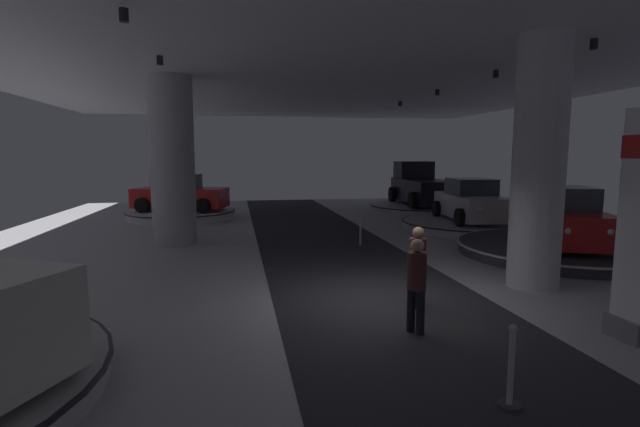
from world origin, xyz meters
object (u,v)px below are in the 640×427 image
Objects in this scene: pickup_truck_deep_right at (421,187)px; visitor_walking_far at (418,262)px; display_car_far_right at (471,202)px; display_car_mid_right at (562,219)px; display_platform_mid_right at (560,249)px; column_left at (172,162)px; column_right at (539,164)px; visitor_walking_near at (417,280)px; display_car_deep_left at (180,194)px; display_platform_deep_right at (423,207)px; display_platform_deep_left at (181,214)px; display_platform_far_right at (471,224)px.

visitor_walking_far is at bearing -112.86° from pickup_truck_deep_right.
display_car_far_right is at bearing 56.37° from visitor_walking_far.
pickup_truck_deep_right is 1.19× the size of display_car_mid_right.
column_left is at bearing 161.49° from display_platform_mid_right.
column_right reaches higher than visitor_walking_near.
display_car_far_right is 5.14m from display_car_mid_right.
column_right is 1.21× the size of display_car_deep_left.
display_car_far_right is (11.41, 1.30, -1.67)m from column_left.
display_platform_deep_right is 16.52m from visitor_walking_far.
pickup_truck_deep_right is at bearing 5.48° from display_platform_deep_left.
display_car_mid_right is at bearing 44.59° from column_right.
visitor_walking_far is (6.00, -14.29, 0.70)m from display_platform_deep_left.
column_right is 1.02× the size of pickup_truck_deep_right.
display_car_far_right is at bearing 6.50° from column_left.
column_left is (-8.59, 6.75, 0.00)m from column_right.
visitor_walking_far is (6.03, -14.30, -0.23)m from display_car_deep_left.
display_platform_far_right is 1.10× the size of display_platform_deep_left.
display_platform_mid_right is 0.91m from display_car_mid_right.
pickup_truck_deep_right is (0.02, 0.32, 1.08)m from display_platform_deep_right.
display_platform_deep_right is 1.25× the size of display_car_deep_left.
column_right is 0.99× the size of display_platform_far_right.
column_right is 16.39m from display_platform_deep_left.
display_platform_mid_right is (0.12, -5.13, 0.00)m from display_platform_far_right.
column_left is 1.02× the size of pickup_truck_deep_right.
visitor_walking_near is at bearing -112.86° from pickup_truck_deep_right.
visitor_walking_near reaches higher than display_platform_deep_left.
visitor_walking_near is (-6.48, -10.18, -0.18)m from display_car_far_right.
display_platform_deep_left is at bearing -175.97° from display_platform_deep_right.
display_platform_deep_left is (-12.50, -0.88, 0.02)m from display_platform_deep_right.
display_platform_deep_right is at bearing 87.82° from display_platform_mid_right.
display_platform_mid_right is 1.31× the size of display_car_deep_left.
display_platform_far_right is 1.22× the size of display_car_deep_left.
display_platform_deep_right is at bearing 76.67° from column_right.
pickup_truck_deep_right reaches higher than display_platform_far_right.
display_platform_deep_right is 11.38m from display_platform_mid_right.
visitor_walking_near is (-6.48, -10.15, 0.73)m from display_platform_far_right.
column_right is at bearing -103.33° from display_platform_deep_right.
display_car_far_right is at bearing -23.98° from display_car_deep_left.
visitor_walking_far is (0.52, 1.22, 0.00)m from visitor_walking_near.
display_platform_far_right is at bearing 70.59° from column_right.
column_left is 12.43m from display_platform_mid_right.
display_car_mid_right is 16.01m from display_platform_deep_left.
display_car_mid_right reaches higher than visitor_walking_near.
visitor_walking_far reaches higher than display_platform_deep_right.
display_platform_far_right is at bearing -24.11° from display_car_deep_left.
display_platform_deep_left reaches higher than display_platform_deep_right.
display_car_mid_right is at bearing 32.17° from visitor_walking_far.
display_platform_deep_right is at bearing 4.03° from display_platform_deep_left.
visitor_walking_near is at bearing -60.95° from column_left.
pickup_truck_deep_right is 18.14m from visitor_walking_near.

